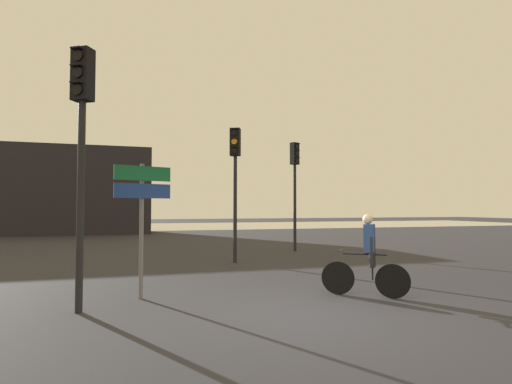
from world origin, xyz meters
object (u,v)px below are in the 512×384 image
direction_sign_post (142,205)px  cyclist (368,255)px  distant_building (48,191)px  traffic_light_far_right (295,175)px  traffic_light_center (235,169)px  traffic_light_near_left (82,128)px

direction_sign_post → cyclist: size_ratio=1.60×
distant_building → direction_sign_post: distant_building is taller
traffic_light_far_right → traffic_light_center: (-3.14, -2.62, -0.06)m
traffic_light_far_right → traffic_light_center: traffic_light_far_right is taller
traffic_light_far_right → direction_sign_post: (-6.06, -7.15, -1.28)m
traffic_light_far_right → traffic_light_center: 4.09m
traffic_light_far_right → cyclist: traffic_light_far_right is taller
distant_building → traffic_light_center: 19.15m
traffic_light_near_left → direction_sign_post: (1.01, 0.74, -1.30)m
distant_building → direction_sign_post: (5.88, -21.54, -1.13)m
distant_building → cyclist: 24.85m
distant_building → traffic_light_far_right: distant_building is taller
distant_building → traffic_light_far_right: 18.70m
traffic_light_center → cyclist: 6.14m
traffic_light_far_right → cyclist: 8.68m
traffic_light_far_right → direction_sign_post: 9.46m
distant_building → direction_sign_post: 22.36m
traffic_light_far_right → cyclist: bearing=53.8°
traffic_light_far_right → cyclist: (-1.78, -8.19, -2.26)m
distant_building → cyclist: distant_building is taller
distant_building → traffic_light_near_left: (4.87, -22.28, 0.18)m
traffic_light_far_right → direction_sign_post: traffic_light_far_right is taller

